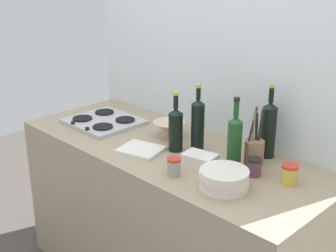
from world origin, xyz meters
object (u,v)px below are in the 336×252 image
(plate_stack, at_px, (224,179))
(butter_dish, at_px, (200,160))
(wine_bottle_leftmost, at_px, (235,140))
(wine_bottle_mid_right, at_px, (198,124))
(condiment_jar_spare, at_px, (290,174))
(condiment_jar_rear, at_px, (174,167))
(stovetop_hob, at_px, (104,121))
(condiment_jar_front, at_px, (254,167))
(wine_bottle_rightmost, at_px, (269,129))
(utensil_crock, at_px, (254,150))
(cutting_board, at_px, (141,150))
(mixing_bowl, at_px, (169,129))
(wine_bottle_mid_left, at_px, (176,128))

(plate_stack, relative_size, butter_dish, 1.42)
(wine_bottle_leftmost, height_order, wine_bottle_mid_right, wine_bottle_mid_right)
(condiment_jar_spare, bearing_deg, condiment_jar_rear, -143.84)
(plate_stack, bearing_deg, stovetop_hob, 172.65)
(plate_stack, bearing_deg, butter_dish, 157.65)
(butter_dish, height_order, condiment_jar_front, condiment_jar_front)
(wine_bottle_rightmost, xyz_separation_m, condiment_jar_front, (0.08, -0.23, -0.11))
(stovetop_hob, xyz_separation_m, utensil_crock, (0.98, 0.16, 0.06))
(utensil_crock, xyz_separation_m, cutting_board, (-0.50, -0.29, -0.06))
(mixing_bowl, xyz_separation_m, condiment_jar_front, (0.62, -0.07, -0.00))
(utensil_crock, bearing_deg, butter_dish, -128.82)
(stovetop_hob, xyz_separation_m, plate_stack, (1.03, -0.13, 0.03))
(wine_bottle_rightmost, bearing_deg, wine_bottle_mid_left, -145.06)
(plate_stack, height_order, wine_bottle_leftmost, wine_bottle_leftmost)
(wine_bottle_mid_left, relative_size, wine_bottle_rightmost, 0.84)
(stovetop_hob, height_order, condiment_jar_spare, condiment_jar_spare)
(condiment_jar_spare, bearing_deg, stovetop_hob, -174.78)
(wine_bottle_leftmost, distance_m, condiment_jar_rear, 0.32)
(wine_bottle_mid_right, bearing_deg, butter_dish, -44.90)
(stovetop_hob, relative_size, wine_bottle_leftmost, 1.17)
(wine_bottle_mid_left, distance_m, butter_dish, 0.25)
(plate_stack, height_order, butter_dish, plate_stack)
(wine_bottle_mid_right, height_order, mixing_bowl, wine_bottle_mid_right)
(wine_bottle_mid_left, height_order, wine_bottle_rightmost, wine_bottle_rightmost)
(plate_stack, relative_size, condiment_jar_front, 2.59)
(condiment_jar_rear, bearing_deg, butter_dish, 81.15)
(wine_bottle_mid_left, relative_size, wine_bottle_mid_right, 0.90)
(cutting_board, bearing_deg, butter_dish, 13.01)
(mixing_bowl, height_order, condiment_jar_rear, mixing_bowl)
(wine_bottle_mid_right, distance_m, cutting_board, 0.32)
(plate_stack, xyz_separation_m, condiment_jar_spare, (0.18, 0.24, 0.00))
(wine_bottle_leftmost, relative_size, butter_dish, 2.22)
(condiment_jar_front, height_order, condiment_jar_spare, condiment_jar_spare)
(wine_bottle_rightmost, bearing_deg, plate_stack, -81.77)
(wine_bottle_mid_right, distance_m, mixing_bowl, 0.25)
(mixing_bowl, distance_m, utensil_crock, 0.55)
(mixing_bowl, relative_size, condiment_jar_spare, 2.02)
(condiment_jar_rear, relative_size, cutting_board, 0.40)
(butter_dish, distance_m, condiment_jar_spare, 0.42)
(wine_bottle_mid_right, bearing_deg, plate_stack, -33.02)
(wine_bottle_rightmost, height_order, mixing_bowl, wine_bottle_rightmost)
(wine_bottle_mid_right, distance_m, utensil_crock, 0.33)
(wine_bottle_mid_right, relative_size, condiment_jar_rear, 4.09)
(plate_stack, distance_m, condiment_jar_rear, 0.25)
(condiment_jar_rear, bearing_deg, wine_bottle_mid_right, 112.68)
(wine_bottle_rightmost, bearing_deg, utensil_crock, -85.95)
(stovetop_hob, distance_m, cutting_board, 0.49)
(wine_bottle_rightmost, bearing_deg, condiment_jar_front, -70.08)
(wine_bottle_mid_left, bearing_deg, wine_bottle_mid_right, 48.79)
(wine_bottle_rightmost, xyz_separation_m, butter_dish, (-0.16, -0.33, -0.12))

